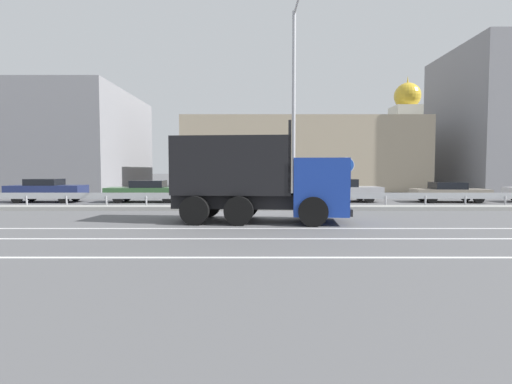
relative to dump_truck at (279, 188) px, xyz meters
name	(u,v)px	position (x,y,z in m)	size (l,w,h in m)	color
ground_plane	(243,214)	(-1.41, 2.52, -1.28)	(320.00, 320.00, 0.00)	#565659
lane_strip_0	(259,228)	(-0.78, -1.73, -1.28)	(64.53, 0.16, 0.01)	silver
lane_strip_1	(259,239)	(-0.78, -3.72, -1.28)	(64.53, 0.16, 0.01)	silver
lane_strip_2	(260,257)	(-0.78, -6.15, -1.28)	(64.53, 0.16, 0.01)	silver
median_island	(245,208)	(-1.41, 4.59, -1.19)	(35.49, 1.10, 0.18)	gray
median_guardrail	(245,197)	(-1.41, 5.51, -0.71)	(64.53, 0.09, 0.78)	#9EA0A5
dump_truck	(279,188)	(0.00, 0.00, 0.00)	(6.70, 3.08, 3.69)	#19389E
median_road_sign	(345,182)	(3.55, 4.59, 0.10)	(0.78, 0.16, 2.59)	white
street_lamp_1	(293,100)	(0.96, 4.58, 4.06)	(0.70, 2.37, 9.65)	#ADADB2
parked_car_2	(46,190)	(-13.55, 9.03, -0.54)	(4.41, 1.90, 1.41)	navy
parked_car_3	(146,191)	(-7.53, 9.12, -0.59)	(4.69, 2.00, 1.32)	#335B33
parked_car_4	(231,190)	(-2.36, 9.01, -0.54)	(4.43, 2.02, 1.43)	#B27A14
parked_car_5	(339,190)	(4.27, 9.31, -0.56)	(4.82, 2.17, 1.40)	#A3A3A8
parked_car_6	(448,192)	(10.79, 9.05, -0.64)	(4.40, 2.08, 1.21)	gray
background_building_0	(72,142)	(-18.41, 23.25, 3.29)	(11.18, 15.27, 9.13)	gray
background_building_1	(298,156)	(3.48, 25.85, 2.06)	(21.86, 13.41, 6.67)	tan
church_tower	(406,136)	(17.89, 34.97, 4.92)	(3.60, 3.60, 13.57)	silver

